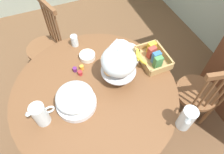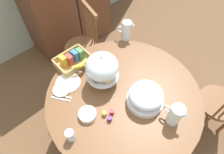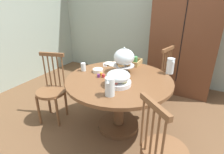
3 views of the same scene
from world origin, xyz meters
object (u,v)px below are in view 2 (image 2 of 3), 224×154
Objects in this scene: windsor_chair_by_cabinet at (83,47)px; cereal_bowl at (87,114)px; china_plate_large at (68,82)px; cereal_basket at (73,60)px; milk_pitcher at (175,115)px; windsor_chair_near_window at (219,105)px; drinking_glass at (70,135)px; orange_juice_pitcher at (126,31)px; dining_table at (123,105)px; fruit_platter_covered at (146,97)px; pastry_stand_with_dome at (102,68)px; china_plate_small at (62,89)px.

cereal_bowl is at bearing -123.66° from windsor_chair_by_cabinet.
cereal_bowl reaches higher than china_plate_large.
cereal_basket is 0.57m from cereal_bowl.
windsor_chair_near_window is at bearing -17.36° from milk_pitcher.
drinking_glass is (-1.29, 0.62, 0.34)m from windsor_chair_near_window.
orange_juice_pitcher is 1.88× the size of drinking_glass.
cereal_bowl is (-0.59, -0.88, 0.31)m from windsor_chair_by_cabinet.
orange_juice_pitcher is at bearing 26.35° from cereal_bowl.
orange_juice_pitcher reaches higher than milk_pitcher.
dining_table is 0.97m from windsor_chair_near_window.
fruit_platter_covered is 2.73× the size of drinking_glass.
windsor_chair_by_cabinet is 4.43× the size of china_plate_large.
orange_juice_pitcher is 0.94× the size of china_plate_large.
pastry_stand_with_dome reaches higher than drinking_glass.
orange_juice_pitcher reaches higher than drinking_glass.
milk_pitcher is at bearing -76.83° from pastry_stand_with_dome.
pastry_stand_with_dome is 1.56× the size of china_plate_large.
windsor_chair_by_cabinet is 0.87m from china_plate_small.
dining_table is at bearing -104.20° from windsor_chair_by_cabinet.
cereal_bowl is at bearing -151.44° from pastry_stand_with_dome.
cereal_bowl is at bearing 152.18° from fruit_platter_covered.
windsor_chair_by_cabinet is at bearing 50.11° from drinking_glass.
pastry_stand_with_dome reaches higher than dining_table.
china_plate_large is 1.57× the size of cereal_bowl.
cereal_bowl is (-1.09, 0.67, 0.31)m from windsor_chair_near_window.
windsor_chair_near_window is at bearing -25.57° from drinking_glass.
milk_pitcher is at bearing -95.46° from windsor_chair_by_cabinet.
pastry_stand_with_dome is 2.29× the size of china_plate_small.
windsor_chair_near_window is 1.32m from cereal_bowl.
pastry_stand_with_dome is 0.41m from china_plate_small.
orange_juice_pitcher is at bearing -8.18° from cereal_basket.
pastry_stand_with_dome is at bearing 100.93° from dining_table.
windsor_chair_near_window reaches higher than drinking_glass.
china_plate_large is at bearing 79.12° from cereal_bowl.
fruit_platter_covered is (0.12, -0.39, -0.11)m from pastry_stand_with_dome.
orange_juice_pitcher reaches higher than cereal_basket.
fruit_platter_covered is 1.36× the size of china_plate_large.
windsor_chair_by_cabinet reaches higher than fruit_platter_covered.
cereal_basket is at bearing 103.64° from fruit_platter_covered.
china_plate_small is (-0.26, -0.18, -0.03)m from cereal_basket.
drinking_glass reaches higher than dining_table.
windsor_chair_by_cabinet reaches higher than china_plate_large.
windsor_chair_by_cabinet is at bearing 75.80° from dining_table.
windsor_chair_near_window is 4.43× the size of china_plate_large.
drinking_glass is at bearing -155.44° from orange_juice_pitcher.
milk_pitcher is (-0.63, 0.20, 0.38)m from windsor_chair_near_window.
orange_juice_pitcher is at bearing 65.98° from milk_pitcher.
cereal_basket is at bearing 100.55° from dining_table.
china_plate_large is at bearing 120.91° from fruit_platter_covered.
orange_juice_pitcher is 1.48× the size of cereal_bowl.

